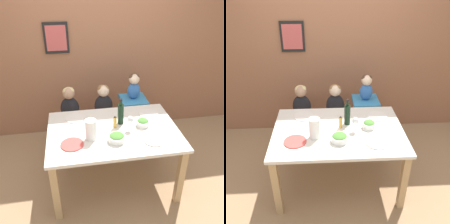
% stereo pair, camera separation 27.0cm
% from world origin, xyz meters
% --- Properties ---
extents(ground_plane, '(14.00, 14.00, 0.00)m').
position_xyz_m(ground_plane, '(0.00, 0.00, 0.00)').
color(ground_plane, '#9E7A56').
extents(wall_back, '(10.00, 0.09, 2.70)m').
position_xyz_m(wall_back, '(-0.00, 1.26, 1.35)').
color(wall_back, '#8E5B42').
rests_on(wall_back, ground_plane).
extents(dining_table, '(1.42, 0.99, 0.75)m').
position_xyz_m(dining_table, '(0.00, 0.00, 0.65)').
color(dining_table, silver).
rests_on(dining_table, ground_plane).
extents(chair_far_left, '(0.41, 0.43, 0.48)m').
position_xyz_m(chair_far_left, '(-0.46, 0.75, 0.40)').
color(chair_far_left, silver).
rests_on(chair_far_left, ground_plane).
extents(chair_far_center, '(0.41, 0.43, 0.48)m').
position_xyz_m(chair_far_center, '(-0.00, 0.75, 0.40)').
color(chair_far_center, silver).
rests_on(chair_far_center, ground_plane).
extents(chair_right_highchair, '(0.35, 0.36, 0.72)m').
position_xyz_m(chair_right_highchair, '(0.42, 0.75, 0.57)').
color(chair_right_highchair, silver).
rests_on(chair_right_highchair, ground_plane).
extents(person_child_left, '(0.25, 0.16, 0.47)m').
position_xyz_m(person_child_left, '(-0.46, 0.75, 0.72)').
color(person_child_left, black).
rests_on(person_child_left, chair_far_left).
extents(person_child_center, '(0.25, 0.16, 0.47)m').
position_xyz_m(person_child_center, '(-0.00, 0.75, 0.72)').
color(person_child_center, black).
rests_on(person_child_center, chair_far_center).
extents(person_baby_right, '(0.18, 0.15, 0.36)m').
position_xyz_m(person_baby_right, '(0.42, 0.75, 0.93)').
color(person_baby_right, '#3366B2').
rests_on(person_baby_right, chair_right_highchair).
extents(wine_bottle, '(0.07, 0.07, 0.31)m').
position_xyz_m(wine_bottle, '(0.11, 0.12, 0.87)').
color(wine_bottle, black).
rests_on(wine_bottle, dining_table).
extents(paper_towel_roll, '(0.11, 0.11, 0.22)m').
position_xyz_m(paper_towel_roll, '(-0.25, -0.13, 0.86)').
color(paper_towel_roll, white).
rests_on(paper_towel_roll, dining_table).
extents(wine_glass_near, '(0.07, 0.07, 0.17)m').
position_xyz_m(wine_glass_near, '(0.18, -0.03, 0.87)').
color(wine_glass_near, white).
rests_on(wine_glass_near, dining_table).
extents(salad_bowl_large, '(0.18, 0.18, 0.08)m').
position_xyz_m(salad_bowl_large, '(0.00, -0.21, 0.79)').
color(salad_bowl_large, white).
rests_on(salad_bowl_large, dining_table).
extents(salad_bowl_small, '(0.14, 0.14, 0.08)m').
position_xyz_m(salad_bowl_small, '(0.34, 0.02, 0.79)').
color(salad_bowl_small, white).
rests_on(salad_bowl_small, dining_table).
extents(dinner_plate_front_left, '(0.23, 0.23, 0.01)m').
position_xyz_m(dinner_plate_front_left, '(-0.45, -0.20, 0.75)').
color(dinner_plate_front_left, '#D14C47').
rests_on(dinner_plate_front_left, dining_table).
extents(dinner_plate_back_left, '(0.23, 0.23, 0.01)m').
position_xyz_m(dinner_plate_back_left, '(-0.40, 0.30, 0.75)').
color(dinner_plate_back_left, silver).
rests_on(dinner_plate_back_left, dining_table).
extents(dinner_plate_back_right, '(0.23, 0.23, 0.01)m').
position_xyz_m(dinner_plate_back_right, '(0.48, 0.25, 0.75)').
color(dinner_plate_back_right, silver).
rests_on(dinner_plate_back_right, dining_table).
extents(dinner_plate_front_right, '(0.23, 0.23, 0.01)m').
position_xyz_m(dinner_plate_front_right, '(0.38, -0.26, 0.75)').
color(dinner_plate_front_right, silver).
rests_on(dinner_plate_front_right, dining_table).
extents(condiment_bottle_hot_sauce, '(0.04, 0.04, 0.15)m').
position_xyz_m(condiment_bottle_hot_sauce, '(0.03, 0.04, 0.82)').
color(condiment_bottle_hot_sauce, '#BC8E33').
rests_on(condiment_bottle_hot_sauce, dining_table).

